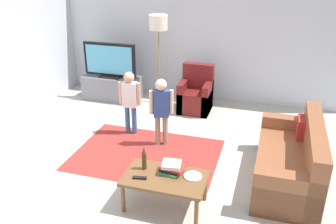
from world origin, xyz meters
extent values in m
plane|color=#B2ADA3|center=(0.00, 0.00, 0.00)|extent=(7.80, 7.80, 0.00)
cube|color=silver|center=(0.00, 3.00, 1.35)|extent=(6.00, 0.12, 2.70)
cube|color=#9E2D28|center=(-0.27, 0.34, 0.00)|extent=(2.20, 1.60, 0.01)
cube|color=slate|center=(-1.75, 2.30, 0.25)|extent=(1.20, 0.44, 0.50)
cube|color=black|center=(-1.75, 2.25, 0.10)|extent=(1.10, 0.32, 0.03)
cube|color=black|center=(-1.75, 2.28, 0.52)|extent=(0.44, 0.28, 0.03)
cube|color=black|center=(-1.75, 2.28, 0.87)|extent=(1.10, 0.07, 0.68)
cube|color=#59B2D8|center=(-1.75, 2.24, 0.87)|extent=(1.00, 0.01, 0.58)
cube|color=brown|center=(1.79, 0.25, 0.21)|extent=(0.80, 1.80, 0.42)
cube|color=brown|center=(2.09, 0.25, 0.43)|extent=(0.20, 1.80, 0.86)
cube|color=brown|center=(1.79, -0.55, 0.30)|extent=(0.80, 0.20, 0.60)
cube|color=brown|center=(1.79, 1.05, 0.30)|extent=(0.80, 0.20, 0.60)
cube|color=#B22823|center=(1.94, 0.80, 0.56)|extent=(0.10, 0.32, 0.32)
cube|color=maroon|center=(0.07, 2.20, 0.21)|extent=(0.60, 0.60, 0.42)
cube|color=maroon|center=(0.07, 2.42, 0.45)|extent=(0.60, 0.16, 0.90)
cube|color=maroon|center=(-0.17, 2.20, 0.30)|extent=(0.12, 0.60, 0.60)
cube|color=maroon|center=(0.31, 2.20, 0.30)|extent=(0.12, 0.60, 0.60)
cylinder|color=#262626|center=(-0.75, 2.45, 0.01)|extent=(0.28, 0.28, 0.02)
cylinder|color=#99844C|center=(-0.75, 2.45, 0.76)|extent=(0.03, 0.03, 1.50)
cylinder|color=silver|center=(-0.75, 2.45, 1.64)|extent=(0.36, 0.36, 0.28)
cylinder|color=#33598C|center=(-0.83, 0.95, 0.25)|extent=(0.08, 0.08, 0.50)
cylinder|color=#33598C|center=(-0.71, 0.97, 0.25)|extent=(0.08, 0.08, 0.50)
cube|color=white|center=(-0.77, 0.96, 0.71)|extent=(0.25, 0.16, 0.43)
sphere|color=tan|center=(-0.77, 0.96, 1.01)|extent=(0.18, 0.18, 0.18)
cylinder|color=tan|center=(-0.92, 0.94, 0.73)|extent=(0.07, 0.07, 0.38)
cylinder|color=tan|center=(-0.62, 0.98, 0.73)|extent=(0.07, 0.07, 0.38)
cylinder|color=gray|center=(-0.21, 0.71, 0.25)|extent=(0.08, 0.08, 0.51)
cylinder|color=gray|center=(-0.09, 0.75, 0.25)|extent=(0.08, 0.08, 0.51)
cube|color=#2D478C|center=(-0.15, 0.73, 0.72)|extent=(0.27, 0.21, 0.43)
sphere|color=beige|center=(-0.15, 0.73, 1.03)|extent=(0.18, 0.18, 0.18)
cylinder|color=beige|center=(-0.29, 0.68, 0.74)|extent=(0.07, 0.07, 0.39)
cylinder|color=beige|center=(0.00, 0.78, 0.74)|extent=(0.07, 0.07, 0.39)
cube|color=brown|center=(0.37, -0.75, 0.40)|extent=(1.00, 0.60, 0.04)
cylinder|color=brown|center=(-0.08, -1.00, 0.19)|extent=(0.05, 0.05, 0.38)
cylinder|color=brown|center=(0.82, -1.00, 0.19)|extent=(0.05, 0.05, 0.38)
cylinder|color=brown|center=(-0.08, -0.50, 0.19)|extent=(0.05, 0.05, 0.38)
cylinder|color=brown|center=(0.82, -0.50, 0.19)|extent=(0.05, 0.05, 0.38)
cube|color=#388C4C|center=(0.41, -0.64, 0.43)|extent=(0.25, 0.24, 0.03)
cube|color=black|center=(0.41, -0.63, 0.47)|extent=(0.26, 0.21, 0.04)
cube|color=red|center=(0.43, -0.62, 0.50)|extent=(0.30, 0.24, 0.03)
cube|color=white|center=(0.42, -0.63, 0.53)|extent=(0.25, 0.24, 0.04)
cylinder|color=#4C3319|center=(0.07, -0.65, 0.54)|extent=(0.06, 0.06, 0.23)
cylinder|color=#4C3319|center=(0.07, -0.65, 0.68)|extent=(0.02, 0.02, 0.06)
cube|color=black|center=(0.09, -0.87, 0.43)|extent=(0.18, 0.08, 0.02)
cylinder|color=white|center=(0.69, -0.65, 0.43)|extent=(0.22, 0.22, 0.02)
cube|color=silver|center=(0.71, -0.65, 0.44)|extent=(0.15, 0.05, 0.01)
camera|label=1|loc=(1.47, -4.27, 2.93)|focal=39.13mm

